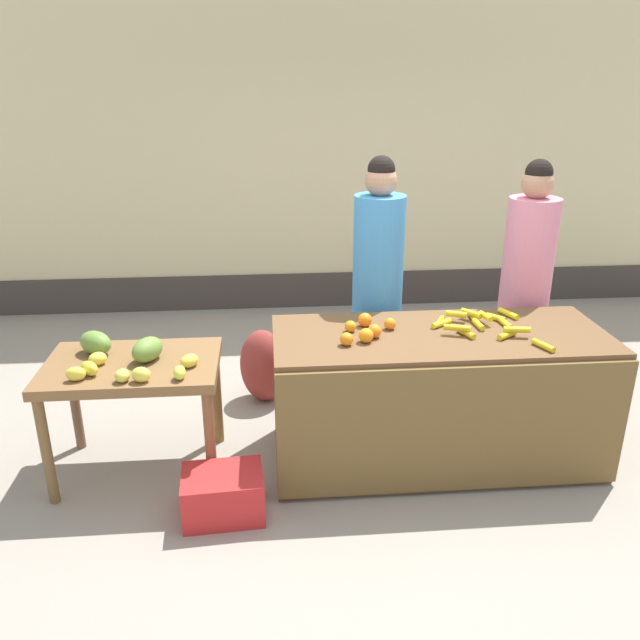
% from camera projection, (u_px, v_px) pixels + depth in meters
% --- Properties ---
extents(ground_plane, '(24.00, 24.00, 0.00)m').
position_uv_depth(ground_plane, '(375.00, 457.00, 4.04)').
color(ground_plane, gray).
extents(market_wall_back, '(8.53, 0.23, 3.34)m').
position_uv_depth(market_wall_back, '(330.00, 145.00, 6.22)').
color(market_wall_back, beige).
rests_on(market_wall_back, ground).
extents(fruit_stall_counter, '(1.99, 0.82, 0.84)m').
position_uv_depth(fruit_stall_counter, '(437.00, 397.00, 3.90)').
color(fruit_stall_counter, brown).
rests_on(fruit_stall_counter, ground).
extents(side_table_wooden, '(1.00, 0.67, 0.73)m').
position_uv_depth(side_table_wooden, '(133.00, 377.00, 3.70)').
color(side_table_wooden, brown).
rests_on(side_table_wooden, ground).
extents(banana_bunch_pile, '(0.60, 0.67, 0.07)m').
position_uv_depth(banana_bunch_pile, '(484.00, 324.00, 3.83)').
color(banana_bunch_pile, gold).
rests_on(banana_bunch_pile, fruit_stall_counter).
extents(orange_pile, '(0.37, 0.36, 0.09)m').
position_uv_depth(orange_pile, '(366.00, 329.00, 3.72)').
color(orange_pile, orange).
rests_on(orange_pile, fruit_stall_counter).
extents(mango_papaya_pile, '(0.77, 0.57, 0.14)m').
position_uv_depth(mango_papaya_pile, '(122.00, 353.00, 3.64)').
color(mango_papaya_pile, '#D3DF45').
rests_on(mango_papaya_pile, side_table_wooden).
extents(vendor_woman_blue_shirt, '(0.34, 0.34, 1.81)m').
position_uv_depth(vendor_woman_blue_shirt, '(377.00, 290.00, 4.32)').
color(vendor_woman_blue_shirt, '#33333D').
rests_on(vendor_woman_blue_shirt, ground).
extents(vendor_woman_pink_shirt, '(0.34, 0.34, 1.78)m').
position_uv_depth(vendor_woman_pink_shirt, '(525.00, 289.00, 4.38)').
color(vendor_woman_pink_shirt, '#33333D').
rests_on(vendor_woman_pink_shirt, ground).
extents(produce_crate, '(0.46, 0.35, 0.26)m').
position_uv_depth(produce_crate, '(223.00, 494.00, 3.47)').
color(produce_crate, red).
rests_on(produce_crate, ground).
extents(produce_sack, '(0.46, 0.45, 0.56)m').
position_uv_depth(produce_sack, '(263.00, 366.00, 4.66)').
color(produce_sack, maroon).
rests_on(produce_sack, ground).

